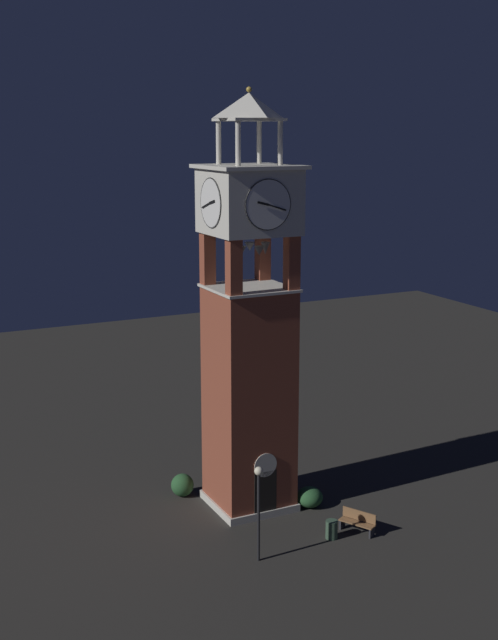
{
  "coord_description": "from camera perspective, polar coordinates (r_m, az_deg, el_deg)",
  "views": [
    {
      "loc": [
        -15.99,
        -32.64,
        17.01
      ],
      "look_at": [
        0.0,
        0.0,
        8.8
      ],
      "focal_mm": 47.24,
      "sensor_mm": 36.0,
      "label": 1
    }
  ],
  "objects": [
    {
      "name": "clock_tower",
      "position": [
        37.49,
        0.0,
        -1.48
      ],
      "size": [
        3.91,
        3.91,
        18.8
      ],
      "color": "brown",
      "rests_on": "ground"
    },
    {
      "name": "park_bench",
      "position": [
        37.69,
        7.38,
        -13.39
      ],
      "size": [
        1.15,
        1.62,
        0.95
      ],
      "color": "brown",
      "rests_on": "ground"
    },
    {
      "name": "ground",
      "position": [
        40.13,
        0.0,
        -12.35
      ],
      "size": [
        80.0,
        80.0,
        0.0
      ],
      "primitive_type": "plane",
      "color": "#2A2925"
    },
    {
      "name": "shrub_left_of_tower",
      "position": [
        40.86,
        -4.54,
        -11.08
      ],
      "size": [
        1.08,
        1.08,
        1.09
      ],
      "primitive_type": "ellipsoid",
      "color": "#28562D",
      "rests_on": "ground"
    },
    {
      "name": "lamp_post",
      "position": [
        34.18,
        0.66,
        -11.86
      ],
      "size": [
        0.36,
        0.36,
        4.05
      ],
      "color": "black",
      "rests_on": "ground"
    },
    {
      "name": "shrub_near_entry",
      "position": [
        39.79,
        4.12,
        -11.88
      ],
      "size": [
        1.23,
        1.23,
        0.94
      ],
      "primitive_type": "ellipsoid",
      "color": "#28562D",
      "rests_on": "ground"
    },
    {
      "name": "trash_bin",
      "position": [
        37.1,
        5.62,
        -13.94
      ],
      "size": [
        0.52,
        0.52,
        0.8
      ],
      "primitive_type": "cylinder",
      "color": "#38513D",
      "rests_on": "ground"
    }
  ]
}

